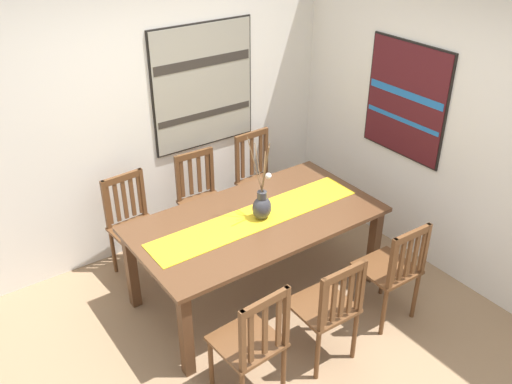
# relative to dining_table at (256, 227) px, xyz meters

# --- Properties ---
(ground_plane) EXTENTS (6.40, 6.40, 0.03)m
(ground_plane) POSITION_rel_dining_table_xyz_m (-0.22, -0.56, -0.69)
(ground_plane) COLOR #8E7051
(wall_back) EXTENTS (6.40, 0.12, 2.70)m
(wall_back) POSITION_rel_dining_table_xyz_m (-0.22, 1.30, 0.67)
(wall_back) COLOR silver
(wall_back) RESTS_ON ground_plane
(wall_side) EXTENTS (0.12, 6.40, 2.70)m
(wall_side) POSITION_rel_dining_table_xyz_m (1.64, -0.56, 0.67)
(wall_side) COLOR silver
(wall_side) RESTS_ON ground_plane
(dining_table) EXTENTS (2.04, 1.08, 0.77)m
(dining_table) POSITION_rel_dining_table_xyz_m (0.00, 0.00, 0.00)
(dining_table) COLOR #51331E
(dining_table) RESTS_ON ground_plane
(table_runner) EXTENTS (1.88, 0.36, 0.01)m
(table_runner) POSITION_rel_dining_table_xyz_m (0.00, 0.00, 0.10)
(table_runner) COLOR gold
(table_runner) RESTS_ON dining_table
(centerpiece_vase) EXTENTS (0.18, 0.30, 0.71)m
(centerpiece_vase) POSITION_rel_dining_table_xyz_m (0.03, -0.04, 0.22)
(centerpiece_vase) COLOR #333338
(centerpiece_vase) RESTS_ON dining_table
(chair_0) EXTENTS (0.43, 0.43, 0.92)m
(chair_0) POSITION_rel_dining_table_xyz_m (-0.03, -0.93, -0.18)
(chair_0) COLOR brown
(chair_0) RESTS_ON ground_plane
(chair_1) EXTENTS (0.45, 0.45, 0.97)m
(chair_1) POSITION_rel_dining_table_xyz_m (-0.67, -0.90, -0.18)
(chair_1) COLOR brown
(chair_1) RESTS_ON ground_plane
(chair_2) EXTENTS (0.43, 0.43, 0.98)m
(chair_2) POSITION_rel_dining_table_xyz_m (0.68, 0.91, -0.17)
(chair_2) COLOR brown
(chair_2) RESTS_ON ground_plane
(chair_3) EXTENTS (0.43, 0.43, 0.93)m
(chair_3) POSITION_rel_dining_table_xyz_m (0.69, -0.89, -0.18)
(chair_3) COLOR brown
(chair_3) RESTS_ON ground_plane
(chair_4) EXTENTS (0.45, 0.45, 0.95)m
(chair_4) POSITION_rel_dining_table_xyz_m (-0.71, 0.88, -0.17)
(chair_4) COLOR brown
(chair_4) RESTS_ON ground_plane
(chair_5) EXTENTS (0.44, 0.44, 0.95)m
(chair_5) POSITION_rel_dining_table_xyz_m (0.01, 0.91, -0.18)
(chair_5) COLOR brown
(chair_5) RESTS_ON ground_plane
(painting_on_back_wall) EXTENTS (1.06, 0.05, 1.18)m
(painting_on_back_wall) POSITION_rel_dining_table_xyz_m (0.26, 1.23, 0.81)
(painting_on_back_wall) COLOR black
(painting_on_side_wall) EXTENTS (0.05, 0.88, 1.04)m
(painting_on_side_wall) POSITION_rel_dining_table_xyz_m (1.57, -0.08, 0.79)
(painting_on_side_wall) COLOR black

